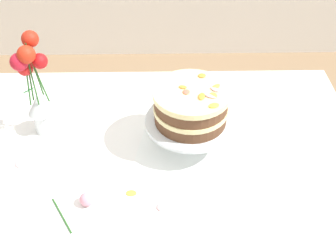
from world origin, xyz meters
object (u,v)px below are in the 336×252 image
object	(u,v)px
cake_stand	(190,124)
fallen_rose	(86,200)
layer_cake	(191,105)
flower_vase	(35,86)
dining_table	(154,185)

from	to	relation	value
cake_stand	fallen_rose	world-z (taller)	cake_stand
fallen_rose	layer_cake	bearing A→B (deg)	39.37
cake_stand	layer_cake	xyz separation A→B (m)	(0.00, -0.00, 0.07)
flower_vase	fallen_rose	world-z (taller)	flower_vase
layer_cake	flower_vase	distance (m)	0.50
flower_vase	dining_table	bearing A→B (deg)	-24.88
cake_stand	layer_cake	bearing A→B (deg)	-14.83
dining_table	cake_stand	size ratio (longest dim) A/B	4.83
dining_table	cake_stand	bearing A→B (deg)	40.84
flower_vase	cake_stand	bearing A→B (deg)	-7.97
cake_stand	dining_table	bearing A→B (deg)	-139.16
dining_table	layer_cake	bearing A→B (deg)	40.78
layer_cake	flower_vase	world-z (taller)	flower_vase
cake_stand	fallen_rose	size ratio (longest dim) A/B	2.31
fallen_rose	dining_table	bearing A→B (deg)	38.44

